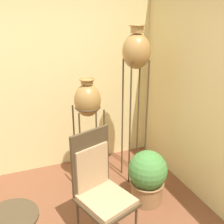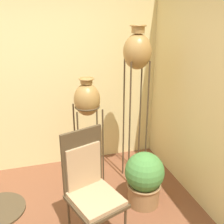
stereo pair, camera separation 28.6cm
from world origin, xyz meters
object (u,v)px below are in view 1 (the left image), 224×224
at_px(vase_stand_tall, 136,54).
at_px(potted_plant, 147,176).
at_px(chair, 100,185).
at_px(vase_stand_medium, 88,102).

height_order(vase_stand_tall, potted_plant, vase_stand_tall).
height_order(chair, potted_plant, chair).
distance_m(vase_stand_medium, potted_plant, 1.12).
distance_m(vase_stand_tall, potted_plant, 1.44).
xyz_separation_m(vase_stand_tall, vase_stand_medium, (-0.61, 0.02, -0.52)).
bearing_deg(potted_plant, vase_stand_medium, 133.56).
distance_m(vase_stand_tall, chair, 1.56).
bearing_deg(chair, vase_stand_tall, 28.13).
relative_size(vase_stand_medium, chair, 1.27).
xyz_separation_m(chair, potted_plant, (0.70, 0.31, -0.27)).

